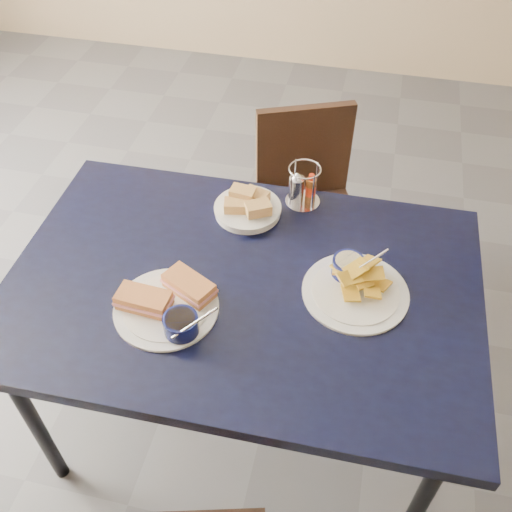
% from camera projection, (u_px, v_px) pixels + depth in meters
% --- Properties ---
extents(ground, '(6.00, 6.00, 0.00)m').
position_uv_depth(ground, '(276.00, 370.00, 2.26)').
color(ground, '#49494E').
rests_on(ground, ground).
extents(dining_table, '(1.32, 0.89, 0.75)m').
position_uv_depth(dining_table, '(243.00, 296.00, 1.62)').
color(dining_table, black).
rests_on(dining_table, ground).
extents(chair_far, '(0.49, 0.49, 0.80)m').
position_uv_depth(chair_far, '(314.00, 194.00, 2.29)').
color(chair_far, black).
rests_on(chair_far, ground).
extents(sandwich_plate, '(0.30, 0.28, 0.12)m').
position_uv_depth(sandwich_plate, '(169.00, 304.00, 1.49)').
color(sandwich_plate, white).
rests_on(sandwich_plate, dining_table).
extents(plantain_plate, '(0.29, 0.29, 0.12)m').
position_uv_depth(plantain_plate, '(354.00, 282.00, 1.55)').
color(plantain_plate, white).
rests_on(plantain_plate, dining_table).
extents(bread_basket, '(0.21, 0.21, 0.07)m').
position_uv_depth(bread_basket, '(248.00, 207.00, 1.76)').
color(bread_basket, white).
rests_on(bread_basket, dining_table).
extents(condiment_caddy, '(0.11, 0.11, 0.14)m').
position_uv_depth(condiment_caddy, '(302.00, 188.00, 1.78)').
color(condiment_caddy, silver).
rests_on(condiment_caddy, dining_table).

